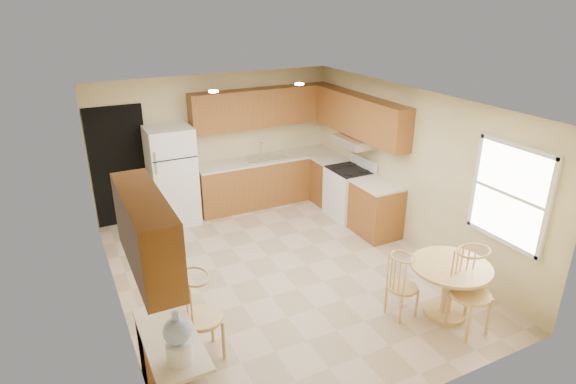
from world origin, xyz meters
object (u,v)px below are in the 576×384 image
stove (349,193)px  chair_table_a (408,283)px  dining_table (449,283)px  refrigerator (172,176)px  chair_table_b (479,289)px  chair_desk (204,312)px  water_crock (178,339)px

stove → chair_table_a: bearing=-109.8°
dining_table → chair_table_a: bearing=161.6°
refrigerator → chair_table_b: (2.35, -4.70, -0.22)m
chair_desk → water_crock: size_ratio=2.04×
stove → chair_table_a: 3.04m
dining_table → water_crock: water_crock is taller
stove → chair_desk: (-3.47, -2.48, 0.17)m
chair_desk → stove: bearing=121.5°
refrigerator → stove: size_ratio=1.59×
chair_table_a → chair_table_b: (0.51, -0.62, 0.13)m
stove → dining_table: size_ratio=1.12×
refrigerator → chair_table_b: 5.26m
refrigerator → water_crock: (-1.05, -4.45, 0.14)m
stove → dining_table: bearing=-99.8°
stove → dining_table: stove is taller
refrigerator → dining_table: bearing=-61.1°
chair_table_b → chair_desk: bearing=-20.3°
water_crock → stove: bearing=39.5°
dining_table → chair_desk: chair_desk is taller
stove → water_crock: 5.11m
refrigerator → dining_table: refrigerator is taller
chair_table_b → chair_desk: size_ratio=1.02×
refrigerator → chair_desk: 3.75m
chair_table_b → water_crock: (-3.40, 0.25, 0.35)m
refrigerator → chair_table_b: size_ratio=1.63×
dining_table → stove: bearing=80.2°
dining_table → chair_table_b: chair_table_b is taller
chair_table_a → water_crock: (-2.89, -0.37, 0.48)m
dining_table → refrigerator: bearing=118.9°
chair_table_a → refrigerator: bearing=-160.0°
dining_table → chair_desk: size_ratio=0.94×
stove → chair_table_a: stove is taller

